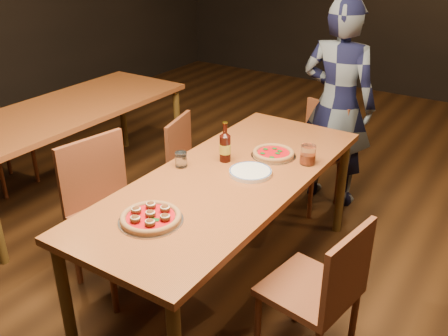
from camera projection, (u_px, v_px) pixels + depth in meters
The scene contains 14 objects.
ground at pixel (228, 282), 3.13m from camera, with size 9.00×9.00×0.00m, color black.
table_main at pixel (229, 187), 2.83m from camera, with size 0.80×2.00×0.75m.
table_left at pixel (67, 116), 3.90m from camera, with size 0.80×2.00×0.75m.
chair_main_nw at pixel (117, 216), 2.93m from camera, with size 0.45×0.45×0.96m, color #612E19, non-canonical shape.
chair_main_sw at pixel (203, 171), 3.62m from camera, with size 0.39×0.39×0.83m, color #612E19, non-canonical shape.
chair_main_e at pixel (309, 288), 2.42m from camera, with size 0.40×0.40×0.86m, color #612E19, non-canonical shape.
chair_end at pixel (310, 155), 3.85m from camera, with size 0.39×0.39×0.84m, color #612E19, non-canonical shape.
pizza_meatball at pixel (151, 217), 2.37m from camera, with size 0.31×0.31×0.06m.
pizza_margherita at pixel (273, 153), 3.04m from camera, with size 0.27×0.27×0.04m.
plate_stack at pixel (250, 172), 2.82m from camera, with size 0.24×0.24×0.02m, color white.
beer_bottle at pixel (225, 148), 2.94m from camera, with size 0.07×0.07×0.24m.
water_glass at pixel (181, 159), 2.89m from camera, with size 0.07×0.07×0.09m, color white.
amber_glass at pixel (308, 155), 2.92m from camera, with size 0.09×0.09×0.11m, color #9A3411.
diner at pixel (338, 105), 3.78m from camera, with size 0.58×0.38×1.59m, color black.
Camera 1 is at (1.35, -2.10, 2.02)m, focal length 40.00 mm.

